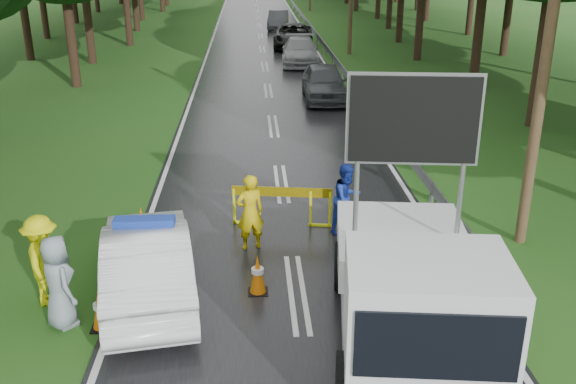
{
  "coord_description": "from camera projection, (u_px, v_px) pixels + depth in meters",
  "views": [
    {
      "loc": [
        -0.82,
        -10.77,
        6.32
      ],
      "look_at": [
        -0.05,
        2.05,
        1.3
      ],
      "focal_mm": 40.0,
      "sensor_mm": 36.0,
      "label": 1
    }
  ],
  "objects": [
    {
      "name": "ground",
      "position": [
        297.0,
        293.0,
        12.36
      ],
      "size": [
        160.0,
        160.0,
        0.0
      ],
      "primitive_type": "plane",
      "color": "#1C4D16",
      "rests_on": "ground"
    },
    {
      "name": "road",
      "position": [
        262.0,
        50.0,
        40.24
      ],
      "size": [
        7.0,
        140.0,
        0.02
      ],
      "primitive_type": "cube",
      "color": "black",
      "rests_on": "ground"
    },
    {
      "name": "guardrail",
      "position": [
        322.0,
        41.0,
        39.95
      ],
      "size": [
        0.12,
        60.06,
        0.7
      ],
      "color": "gray",
      "rests_on": "ground"
    },
    {
      "name": "utility_pole_near",
      "position": [
        553.0,
        10.0,
        12.66
      ],
      "size": [
        1.4,
        0.24,
        10.0
      ],
      "color": "#4D3524",
      "rests_on": "ground"
    },
    {
      "name": "police_sedan",
      "position": [
        148.0,
        262.0,
        11.98
      ],
      "size": [
        2.26,
        4.67,
        1.62
      ],
      "rotation": [
        0.0,
        0.0,
        3.3
      ],
      "color": "white",
      "rests_on": "ground"
    },
    {
      "name": "work_truck",
      "position": [
        413.0,
        289.0,
        10.19
      ],
      "size": [
        3.0,
        5.64,
        4.3
      ],
      "rotation": [
        0.0,
        0.0,
        -0.12
      ],
      "color": "gray",
      "rests_on": "ground"
    },
    {
      "name": "barrier",
      "position": [
        282.0,
        197.0,
        15.04
      ],
      "size": [
        2.34,
        0.39,
        0.98
      ],
      "rotation": [
        0.0,
        0.0,
        -0.15
      ],
      "color": "#F1FF0D",
      "rests_on": "ground"
    },
    {
      "name": "officer",
      "position": [
        250.0,
        212.0,
        13.85
      ],
      "size": [
        0.73,
        0.59,
        1.72
      ],
      "primitive_type": "imported",
      "rotation": [
        0.0,
        0.0,
        3.47
      ],
      "color": "#D8BC0B",
      "rests_on": "ground"
    },
    {
      "name": "civilian",
      "position": [
        347.0,
        198.0,
        14.71
      ],
      "size": [
        1.02,
        0.99,
        1.65
      ],
      "primitive_type": "imported",
      "rotation": [
        0.0,
        0.0,
        0.67
      ],
      "color": "#18319E",
      "rests_on": "ground"
    },
    {
      "name": "bystander_left",
      "position": [
        43.0,
        261.0,
        11.73
      ],
      "size": [
        0.88,
        1.25,
        1.76
      ],
      "primitive_type": "imported",
      "rotation": [
        0.0,
        0.0,
        1.79
      ],
      "color": "#DBDC0B",
      "rests_on": "ground"
    },
    {
      "name": "bystander_right",
      "position": [
        58.0,
        282.0,
        11.04
      ],
      "size": [
        0.94,
        0.99,
        1.7
      ],
      "primitive_type": "imported",
      "rotation": [
        0.0,
        0.0,
        2.22
      ],
      "color": "gray",
      "rests_on": "ground"
    },
    {
      "name": "queue_car_first",
      "position": [
        324.0,
        82.0,
        27.18
      ],
      "size": [
        1.89,
        4.47,
        1.51
      ],
      "primitive_type": "imported",
      "rotation": [
        0.0,
        0.0,
        -0.02
      ],
      "color": "#3E4146",
      "rests_on": "ground"
    },
    {
      "name": "queue_car_second",
      "position": [
        300.0,
        51.0,
        35.28
      ],
      "size": [
        2.27,
        4.96,
        1.41
      ],
      "primitive_type": "imported",
      "rotation": [
        0.0,
        0.0,
        -0.06
      ],
      "color": "#919498",
      "rests_on": "ground"
    },
    {
      "name": "queue_car_third",
      "position": [
        293.0,
        36.0,
        40.85
      ],
      "size": [
        2.84,
        5.43,
        1.46
      ],
      "primitive_type": "imported",
      "rotation": [
        0.0,
        0.0,
        -0.08
      ],
      "color": "black",
      "rests_on": "ground"
    },
    {
      "name": "queue_car_fourth",
      "position": [
        278.0,
        20.0,
        49.59
      ],
      "size": [
        1.87,
        4.3,
        1.37
      ],
      "primitive_type": "imported",
      "rotation": [
        0.0,
        0.0,
        -0.1
      ],
      "color": "#3E4045",
      "rests_on": "ground"
    },
    {
      "name": "cone_near_left",
      "position": [
        100.0,
        310.0,
        11.1
      ],
      "size": [
        0.36,
        0.36,
        0.76
      ],
      "color": "black",
      "rests_on": "ground"
    },
    {
      "name": "cone_center",
      "position": [
        258.0,
        275.0,
        12.23
      ],
      "size": [
        0.38,
        0.38,
        0.81
      ],
      "color": "black",
      "rests_on": "ground"
    },
    {
      "name": "cone_far",
      "position": [
        341.0,
        202.0,
        15.73
      ],
      "size": [
        0.36,
        0.36,
        0.76
      ],
      "color": "black",
      "rests_on": "ground"
    },
    {
      "name": "cone_left_mid",
      "position": [
        141.0,
        220.0,
        14.84
      ],
      "size": [
        0.3,
        0.3,
        0.64
      ],
      "color": "black",
      "rests_on": "ground"
    },
    {
      "name": "cone_right",
      "position": [
        403.0,
        238.0,
        13.74
      ],
      "size": [
        0.38,
        0.38,
        0.79
      ],
      "color": "black",
      "rests_on": "ground"
    }
  ]
}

